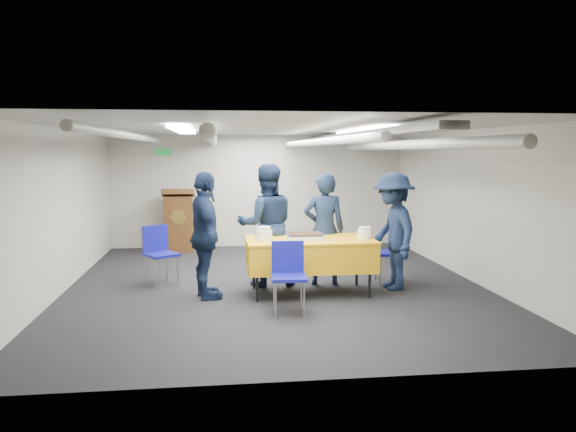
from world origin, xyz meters
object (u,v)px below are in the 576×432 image
object	(u,v)px
serving_table	(310,254)
sailor_d	(393,231)
chair_near	(288,269)
chair_right	(395,248)
sheet_cake	(305,236)
sailor_b	(266,225)
sailor_c	(205,236)
podium	(179,220)
sailor_a	(324,229)
chair_left	(159,248)

from	to	relation	value
serving_table	sailor_d	size ratio (longest dim) A/B	1.05
chair_near	chair_right	distance (m)	2.24
sheet_cake	sailor_d	world-z (taller)	sailor_d
sailor_b	sailor_c	world-z (taller)	sailor_b
serving_table	sailor_b	size ratio (longest dim) A/B	0.98
chair_right	sailor_d	bearing A→B (deg)	-112.56
podium	sailor_a	distance (m)	3.88
sailor_c	sailor_a	bearing A→B (deg)	-82.83
serving_table	sailor_d	world-z (taller)	sailor_d
sailor_b	sheet_cake	bearing A→B (deg)	126.06
sheet_cake	chair_near	bearing A→B (deg)	-111.83
chair_near	chair_left	size ratio (longest dim) A/B	1.00
sheet_cake	sailor_a	size ratio (longest dim) A/B	0.30
sailor_a	chair_right	bearing A→B (deg)	-173.42
sailor_a	sailor_d	distance (m)	1.00
podium	sailor_a	world-z (taller)	sailor_a
sailor_c	serving_table	bearing A→B (deg)	-97.68
serving_table	sailor_a	xyz separation A→B (m)	(0.29, 0.48, 0.27)
sailor_b	sailor_d	world-z (taller)	sailor_b
podium	sailor_a	bearing A→B (deg)	-53.20
chair_right	chair_left	size ratio (longest dim) A/B	1.00
chair_right	chair_left	xyz separation A→B (m)	(-3.51, 0.35, 0.00)
sheet_cake	sailor_d	size ratio (longest dim) A/B	0.30
serving_table	chair_near	world-z (taller)	chair_near
sheet_cake	sailor_c	bearing A→B (deg)	-177.64
sheet_cake	chair_right	world-z (taller)	chair_right
chair_right	sailor_a	xyz separation A→B (m)	(-1.08, -0.01, 0.30)
chair_left	sailor_a	distance (m)	2.48
podium	chair_right	bearing A→B (deg)	-42.30
chair_left	chair_near	bearing A→B (deg)	-44.52
sailor_d	chair_right	bearing A→B (deg)	151.79
podium	sailor_a	size ratio (longest dim) A/B	0.76
serving_table	sailor_c	world-z (taller)	sailor_c
chair_near	podium	bearing A→B (deg)	110.01
sailor_b	sailor_c	distance (m)	1.10
serving_table	podium	distance (m)	4.12
podium	chair_near	xyz separation A→B (m)	(1.62, -4.44, -0.08)
sailor_a	sailor_c	xyz separation A→B (m)	(-1.72, -0.57, 0.03)
chair_left	sailor_a	xyz separation A→B (m)	(2.43, -0.36, 0.30)
sheet_cake	chair_left	xyz separation A→B (m)	(-2.06, 0.88, -0.28)
sailor_a	sailor_c	world-z (taller)	sailor_c
serving_table	chair_near	distance (m)	0.95
chair_near	sailor_a	xyz separation A→B (m)	(0.70, 1.34, 0.30)
sailor_a	sailor_b	xyz separation A→B (m)	(-0.85, 0.09, 0.07)
sailor_b	chair_near	bearing A→B (deg)	93.77
chair_left	podium	bearing A→B (deg)	87.64
podium	sailor_c	world-z (taller)	sailor_c
serving_table	sailor_c	size ratio (longest dim) A/B	1.03
sailor_d	sailor_c	bearing A→B (deg)	-91.22
sailor_a	sailor_b	world-z (taller)	sailor_b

